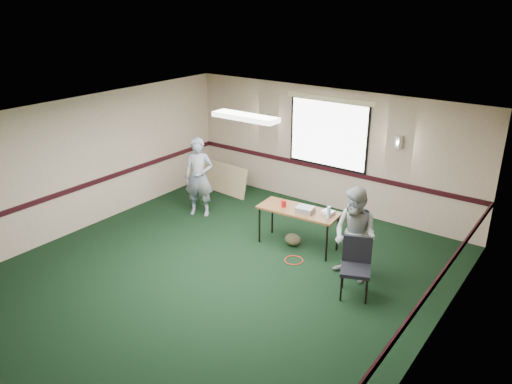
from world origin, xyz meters
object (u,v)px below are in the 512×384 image
Objects in this scene: projector at (305,210)px; conference_chair at (356,262)px; person_left at (199,177)px; folding_table at (298,212)px; person_right at (355,235)px.

projector is 0.32× the size of conference_chair.
folding_table is at bearing -26.53° from person_left.
conference_chair is 0.58× the size of person_right.
person_left is at bearing 175.16° from folding_table.
conference_chair is 4.23m from person_left.
conference_chair is 0.50m from person_right.
projector is at bearing -16.46° from folding_table.
folding_table is 1.80m from conference_chair.
projector is at bearing 174.55° from person_right.
conference_chair is at bearing -45.57° from person_right.
person_left is (-2.70, 0.06, 0.04)m from projector.
conference_chair is at bearing -31.66° from folding_table.
person_right is at bearing -22.65° from folding_table.
folding_table is 5.11× the size of projector.
folding_table is 1.45m from person_right.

